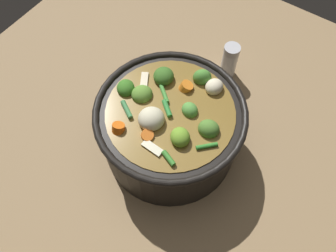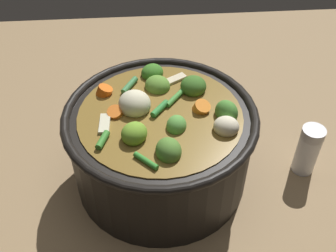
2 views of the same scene
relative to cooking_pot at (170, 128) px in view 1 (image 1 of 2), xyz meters
name	(u,v)px [view 1 (image 1 of 2)]	position (x,y,z in m)	size (l,w,h in m)	color
ground_plane	(170,144)	(0.00, 0.00, -0.07)	(1.10, 1.10, 0.00)	#8C704C
cooking_pot	(170,128)	(0.00, 0.00, 0.00)	(0.29, 0.29, 0.16)	black
salt_shaker	(230,61)	(-0.01, -0.24, -0.03)	(0.04, 0.04, 0.09)	silver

